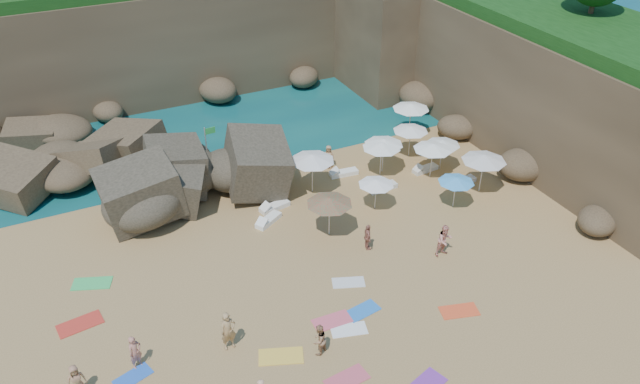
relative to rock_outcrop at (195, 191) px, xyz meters
name	(u,v)px	position (x,y,z in m)	size (l,w,h in m)	color
ground	(310,265)	(3.19, -9.09, 0.00)	(120.00, 120.00, 0.00)	tan
seawater	(162,64)	(3.19, 20.91, 0.00)	(120.00, 120.00, 0.00)	#0C4751
cliff_back	(197,32)	(5.19, 15.91, 4.00)	(44.00, 8.00, 8.00)	brown
cliff_right	(517,71)	(22.19, -1.09, 4.00)	(8.00, 30.00, 8.00)	brown
cliff_corner	(396,24)	(20.19, 10.91, 4.00)	(10.00, 12.00, 8.00)	brown
rock_promontory	(41,167)	(-7.81, 6.91, 0.00)	(12.00, 7.00, 2.00)	brown
rock_outcrop	(195,191)	(0.00, 0.00, 0.00)	(8.68, 6.51, 3.47)	brown
flag_pole	(208,146)	(1.35, 1.03, 2.17)	(0.66, 0.09, 3.40)	silver
parasol_0	(312,158)	(6.18, -3.01, 2.25)	(2.60, 2.60, 2.45)	silver
parasol_1	(411,129)	(13.55, -1.83, 1.93)	(2.23, 2.23, 2.10)	silver
parasol_2	(433,147)	(13.34, -4.56, 2.03)	(2.34, 2.34, 2.21)	silver
parasol_3	(411,106)	(15.11, 0.59, 2.13)	(2.46, 2.46, 2.32)	silver
parasol_4	(443,142)	(14.38, -4.10, 1.85)	(2.13, 2.13, 2.01)	silver
parasol_5	(382,145)	(10.71, -3.06, 2.01)	(2.32, 2.32, 2.19)	silver
parasol_6	(329,201)	(5.19, -7.18, 2.10)	(2.42, 2.42, 2.29)	silver
parasol_7	(384,142)	(11.02, -2.79, 2.04)	(2.36, 2.36, 2.23)	silver
parasol_8	(484,158)	(14.97, -7.20, 2.22)	(2.56, 2.56, 2.42)	silver
parasol_10	(456,180)	(12.64, -7.86, 1.75)	(2.01, 2.01, 1.90)	silver
parasol_11	(376,182)	(8.57, -6.13, 1.72)	(1.98, 1.98, 1.87)	silver
lounger_0	(269,220)	(2.72, -4.81, 0.13)	(1.70, 0.57, 0.26)	white
lounger_1	(344,173)	(8.69, -2.16, 0.14)	(1.74, 0.58, 0.27)	white
lounger_2	(425,169)	(13.43, -3.92, 0.13)	(1.67, 0.56, 0.26)	silver
lounger_3	(275,207)	(3.51, -3.74, 0.14)	(1.75, 0.58, 0.27)	white
lounger_4	(383,187)	(9.98, -4.61, 0.14)	(1.78, 0.59, 0.28)	silver
lounger_5	(462,181)	(14.62, -6.06, 0.13)	(1.70, 0.57, 0.26)	silver
towel_0	(133,377)	(-6.11, -12.36, 0.01)	(1.49, 0.75, 0.03)	blue
towel_1	(347,379)	(1.51, -16.17, 0.02)	(1.75, 0.87, 0.03)	#D55263
towel_5	(348,282)	(4.29, -11.06, 0.01)	(1.54, 0.77, 0.03)	silver
towel_7	(80,324)	(-7.59, -8.39, 0.02)	(1.90, 0.95, 0.03)	red
towel_8	(362,311)	(3.94, -13.04, 0.01)	(1.61, 0.81, 0.03)	blue
towel_9	(332,321)	(2.44, -13.01, 0.02)	(1.71, 0.86, 0.03)	#E25769
towel_10	(459,311)	(7.86, -14.93, 0.02)	(1.71, 0.86, 0.03)	#FB5227
towel_11	(92,283)	(-6.70, -5.83, 0.02)	(1.81, 0.91, 0.03)	#38C55E
towel_12	(281,356)	(-0.38, -13.92, 0.02)	(1.84, 0.92, 0.03)	yellow
towel_13	(349,330)	(2.85, -13.80, 0.01)	(1.57, 0.78, 0.03)	white
person_stand_0	(135,352)	(-5.79, -11.86, 0.79)	(0.58, 0.38, 1.58)	#BB7562
person_stand_1	(319,340)	(1.13, -14.41, 0.74)	(0.72, 0.56, 1.49)	#A77853
person_stand_2	(282,160)	(5.43, -0.27, 0.86)	(1.11, 0.46, 1.71)	#F5B98B
person_stand_3	(368,237)	(6.38, -9.15, 0.73)	(0.86, 0.36, 1.46)	#A96754
person_stand_4	(329,157)	(8.27, -0.92, 0.75)	(0.73, 0.40, 1.49)	tan
person_stand_5	(179,205)	(-1.45, -2.34, 0.83)	(1.53, 0.44, 1.65)	#A66153
person_lie_4	(230,343)	(-2.11, -12.52, 0.22)	(0.67, 1.83, 0.44)	tan
person_lie_5	(443,250)	(9.57, -11.24, 0.33)	(0.84, 1.73, 0.66)	#E19380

